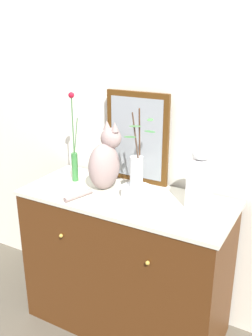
% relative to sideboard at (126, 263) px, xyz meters
% --- Properties ---
extents(ground_plane, '(6.00, 6.00, 0.00)m').
position_rel_sideboard_xyz_m(ground_plane, '(0.00, 0.00, -0.47)').
color(ground_plane, '#534D3F').
extents(wall_back, '(4.40, 0.08, 2.60)m').
position_rel_sideboard_xyz_m(wall_back, '(0.00, 0.35, 0.83)').
color(wall_back, silver).
rests_on(wall_back, ground_plane).
extents(sideboard, '(1.28, 0.56, 0.93)m').
position_rel_sideboard_xyz_m(sideboard, '(0.00, 0.00, 0.00)').
color(sideboard, '#4A270F').
rests_on(sideboard, ground_plane).
extents(mirror_leaning, '(0.42, 0.03, 0.58)m').
position_rel_sideboard_xyz_m(mirror_leaning, '(-0.06, 0.25, 0.76)').
color(mirror_leaning, '#4B2B0E').
rests_on(mirror_leaning, sideboard).
extents(cat_sitting, '(0.21, 0.42, 0.42)m').
position_rel_sideboard_xyz_m(cat_sitting, '(-0.17, 0.05, 0.64)').
color(cat_sitting, gray).
rests_on(cat_sitting, sideboard).
extents(vase_slim_green, '(0.06, 0.04, 0.58)m').
position_rel_sideboard_xyz_m(vase_slim_green, '(-0.41, 0.06, 0.64)').
color(vase_slim_green, '#357938').
rests_on(vase_slim_green, sideboard).
extents(bowl_porcelain, '(0.18, 0.18, 0.06)m').
position_rel_sideboard_xyz_m(bowl_porcelain, '(0.05, 0.03, 0.50)').
color(bowl_porcelain, white).
rests_on(bowl_porcelain, sideboard).
extents(vase_glass_clear, '(0.15, 0.17, 0.48)m').
position_rel_sideboard_xyz_m(vase_glass_clear, '(0.05, 0.03, 0.64)').
color(vase_glass_clear, silver).
rests_on(vase_glass_clear, bowl_porcelain).
extents(jar_lidded_porcelain, '(0.12, 0.12, 0.36)m').
position_rel_sideboard_xyz_m(jar_lidded_porcelain, '(0.42, 0.08, 0.63)').
color(jar_lidded_porcelain, white).
rests_on(jar_lidded_porcelain, sideboard).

